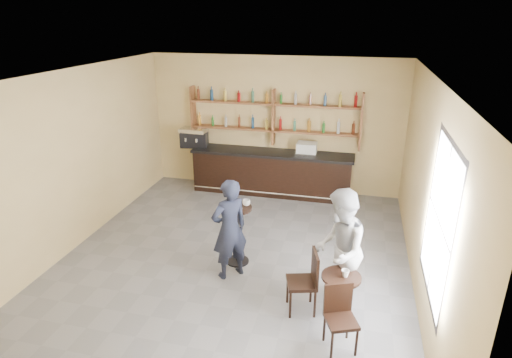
% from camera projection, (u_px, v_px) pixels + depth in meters
% --- Properties ---
extents(floor, '(7.00, 7.00, 0.00)m').
position_uv_depth(floor, '(234.00, 260.00, 7.58)').
color(floor, slate).
rests_on(floor, ground).
extents(ceiling, '(7.00, 7.00, 0.00)m').
position_uv_depth(ceiling, '(231.00, 76.00, 6.42)').
color(ceiling, white).
rests_on(ceiling, wall_back).
extents(wall_back, '(7.00, 0.00, 7.00)m').
position_uv_depth(wall_back, '(275.00, 125.00, 10.17)').
color(wall_back, tan).
rests_on(wall_back, floor).
extents(wall_front, '(7.00, 0.00, 7.00)m').
position_uv_depth(wall_front, '(121.00, 309.00, 3.83)').
color(wall_front, tan).
rests_on(wall_front, floor).
extents(wall_left, '(0.00, 7.00, 7.00)m').
position_uv_depth(wall_left, '(72.00, 161.00, 7.66)').
color(wall_left, tan).
rests_on(wall_left, floor).
extents(wall_right, '(0.00, 7.00, 7.00)m').
position_uv_depth(wall_right, '(426.00, 192.00, 6.34)').
color(wall_right, tan).
rests_on(wall_right, floor).
extents(window_pane, '(0.00, 2.00, 2.00)m').
position_uv_depth(window_pane, '(440.00, 222.00, 5.22)').
color(window_pane, white).
rests_on(window_pane, wall_right).
extents(window_frame, '(0.04, 1.70, 2.10)m').
position_uv_depth(window_frame, '(439.00, 222.00, 5.22)').
color(window_frame, black).
rests_on(window_frame, wall_right).
extents(shelf_unit, '(4.00, 0.26, 1.40)m').
position_uv_depth(shelf_unit, '(274.00, 117.00, 9.98)').
color(shelf_unit, brown).
rests_on(shelf_unit, wall_back).
extents(liquor_bottles, '(3.68, 0.10, 1.00)m').
position_uv_depth(liquor_bottles, '(274.00, 110.00, 9.91)').
color(liquor_bottles, '#8C5919').
rests_on(liquor_bottles, shelf_unit).
extents(bar_counter, '(3.82, 0.75, 1.03)m').
position_uv_depth(bar_counter, '(272.00, 172.00, 10.24)').
color(bar_counter, black).
rests_on(bar_counter, floor).
extents(espresso_machine, '(0.70, 0.51, 0.45)m').
position_uv_depth(espresso_machine, '(194.00, 137.00, 10.40)').
color(espresso_machine, black).
rests_on(espresso_machine, bar_counter).
extents(pastry_case, '(0.48, 0.39, 0.28)m').
position_uv_depth(pastry_case, '(307.00, 149.00, 9.82)').
color(pastry_case, silver).
rests_on(pastry_case, bar_counter).
extents(pedestal_table, '(0.56, 0.56, 1.06)m').
position_uv_depth(pedestal_table, '(237.00, 235.00, 7.32)').
color(pedestal_table, black).
rests_on(pedestal_table, floor).
extents(napkin, '(0.22, 0.22, 0.00)m').
position_uv_depth(napkin, '(237.00, 207.00, 7.13)').
color(napkin, white).
rests_on(napkin, pedestal_table).
extents(donut, '(0.16, 0.16, 0.04)m').
position_uv_depth(donut, '(237.00, 206.00, 7.11)').
color(donut, '#BD7F45').
rests_on(donut, napkin).
extents(cup_pedestal, '(0.15, 0.15, 0.10)m').
position_uv_depth(cup_pedestal, '(246.00, 203.00, 7.17)').
color(cup_pedestal, white).
rests_on(cup_pedestal, pedestal_table).
extents(man_main, '(0.73, 0.73, 1.70)m').
position_uv_depth(man_main, '(229.00, 229.00, 6.83)').
color(man_main, black).
rests_on(man_main, floor).
extents(cafe_table, '(0.72, 0.72, 0.70)m').
position_uv_depth(cafe_table, '(340.00, 297.00, 6.01)').
color(cafe_table, black).
rests_on(cafe_table, floor).
extents(cup_cafe, '(0.13, 0.13, 0.10)m').
position_uv_depth(cup_cafe, '(345.00, 273.00, 5.85)').
color(cup_cafe, white).
rests_on(cup_cafe, cafe_table).
extents(chair_west, '(0.51, 0.51, 0.95)m').
position_uv_depth(chair_west, '(302.00, 282.00, 6.13)').
color(chair_west, black).
rests_on(chair_west, floor).
extents(chair_south, '(0.49, 0.49, 0.87)m').
position_uv_depth(chair_south, '(341.00, 320.00, 5.42)').
color(chair_south, black).
rests_on(chair_south, floor).
extents(patron_second, '(0.71, 0.90, 1.84)m').
position_uv_depth(patron_second, '(339.00, 250.00, 6.09)').
color(patron_second, '#929397').
rests_on(patron_second, floor).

